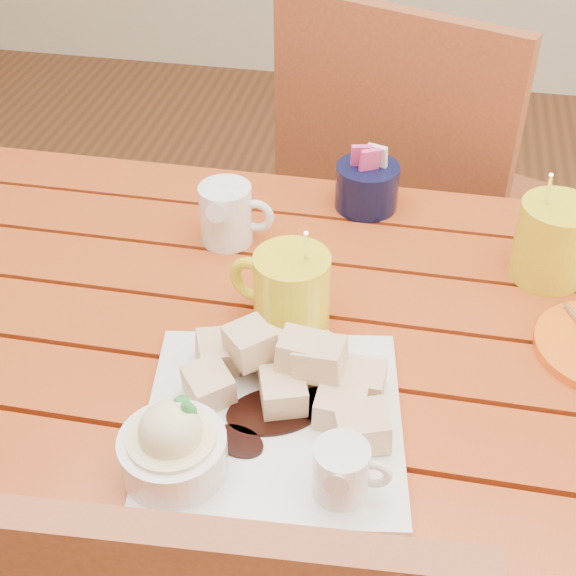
% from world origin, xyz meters
% --- Properties ---
extents(table, '(1.20, 0.79, 0.75)m').
position_xyz_m(table, '(0.00, 0.00, 0.64)').
color(table, '#AE3A16').
rests_on(table, ground).
extents(dessert_plate, '(0.32, 0.32, 0.11)m').
position_xyz_m(dessert_plate, '(0.02, -0.16, 0.78)').
color(dessert_plate, white).
rests_on(dessert_plate, table).
extents(coffee_mug_left, '(0.13, 0.10, 0.16)m').
position_xyz_m(coffee_mug_left, '(0.02, 0.03, 0.80)').
color(coffee_mug_left, yellow).
rests_on(coffee_mug_left, table).
extents(coffee_mug_right, '(0.14, 0.10, 0.17)m').
position_xyz_m(coffee_mug_right, '(0.35, 0.20, 0.81)').
color(coffee_mug_right, yellow).
rests_on(coffee_mug_right, table).
extents(cream_pitcher, '(0.11, 0.09, 0.09)m').
position_xyz_m(cream_pitcher, '(-0.10, 0.20, 0.80)').
color(cream_pitcher, white).
rests_on(cream_pitcher, table).
extents(sugar_caddy, '(0.10, 0.10, 0.10)m').
position_xyz_m(sugar_caddy, '(0.09, 0.33, 0.79)').
color(sugar_caddy, black).
rests_on(sugar_caddy, table).
extents(chair_far, '(0.60, 0.60, 0.98)m').
position_xyz_m(chair_far, '(0.14, 0.68, 0.55)').
color(chair_far, brown).
rests_on(chair_far, ground).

